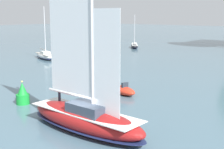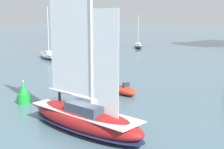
% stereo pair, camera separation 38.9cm
% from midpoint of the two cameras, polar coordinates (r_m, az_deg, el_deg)
% --- Properties ---
extents(ground_plane, '(400.00, 400.00, 0.00)m').
position_cam_midpoint_polar(ground_plane, '(22.32, -4.57, -10.14)').
color(ground_plane, slate).
extents(sailboat_main, '(10.32, 3.06, 14.11)m').
position_cam_midpoint_polar(sailboat_main, '(21.93, -4.58, -7.44)').
color(sailboat_main, maroon).
rests_on(sailboat_main, ground).
extents(sailboat_moored_near_marina, '(4.84, 5.51, 7.93)m').
position_cam_midpoint_polar(sailboat_moored_near_marina, '(75.82, 4.95, 5.26)').
color(sailboat_moored_near_marina, '#232328').
rests_on(sailboat_moored_near_marina, ground).
extents(sailboat_moored_mid_channel, '(7.06, 3.97, 9.37)m').
position_cam_midpoint_polar(sailboat_moored_mid_channel, '(58.29, -11.42, 3.47)').
color(sailboat_moored_mid_channel, silver).
rests_on(sailboat_moored_mid_channel, ground).
extents(motor_tender, '(3.84, 2.35, 1.38)m').
position_cam_midpoint_polar(motor_tender, '(31.75, 2.55, -2.85)').
color(motor_tender, red).
rests_on(motor_tender, ground).
extents(channel_buoy, '(1.20, 1.20, 2.16)m').
position_cam_midpoint_polar(channel_buoy, '(29.44, -15.45, -3.52)').
color(channel_buoy, green).
rests_on(channel_buoy, ground).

